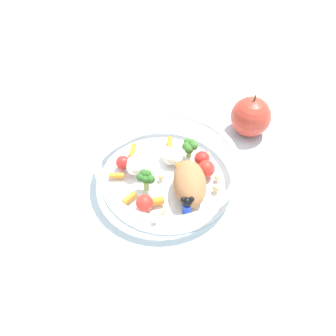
{
  "coord_description": "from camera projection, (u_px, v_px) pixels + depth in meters",
  "views": [
    {
      "loc": [
        -0.31,
        -0.27,
        0.49
      ],
      "look_at": [
        -0.02,
        0.01,
        0.03
      ],
      "focal_mm": 38.51,
      "sensor_mm": 36.0,
      "label": 1
    }
  ],
  "objects": [
    {
      "name": "ground_plane",
      "position": [
        179.0,
        175.0,
        0.63
      ],
      "size": [
        2.4,
        2.4,
        0.0
      ],
      "primitive_type": "plane",
      "color": "silver"
    },
    {
      "name": "food_container",
      "position": [
        170.0,
        170.0,
        0.6
      ],
      "size": [
        0.24,
        0.24,
        0.06
      ],
      "color": "white",
      "rests_on": "ground_plane"
    },
    {
      "name": "loose_apple",
      "position": [
        251.0,
        117.0,
        0.68
      ],
      "size": [
        0.08,
        0.08,
        0.09
      ],
      "color": "#BC3828",
      "rests_on": "ground_plane"
    }
  ]
}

